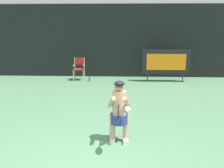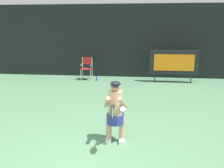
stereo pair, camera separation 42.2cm
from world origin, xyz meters
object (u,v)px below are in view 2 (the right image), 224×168
scoreboard (174,62)px  tennis_player (115,110)px  tennis_racket (112,112)px  umpire_chair (87,67)px  water_bottle (97,78)px

scoreboard → tennis_player: 6.50m
scoreboard → tennis_player: size_ratio=1.56×
tennis_racket → umpire_chair: bearing=97.4°
tennis_player → tennis_racket: tennis_player is taller
tennis_racket → tennis_player: bearing=80.1°
scoreboard → tennis_racket: bearing=-107.4°
umpire_chair → tennis_racket: umpire_chair is taller
water_bottle → tennis_racket: size_ratio=0.44×
water_bottle → tennis_player: (1.49, -6.06, 0.63)m
umpire_chair → tennis_player: bearing=-72.3°
water_bottle → tennis_player: bearing=-76.2°
scoreboard → tennis_player: (-2.09, -6.15, -0.19)m
scoreboard → tennis_player: scoreboard is taller
water_bottle → umpire_chair: bearing=151.1°
water_bottle → tennis_racket: tennis_racket is taller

